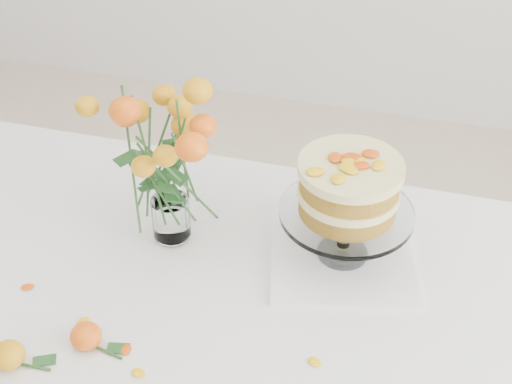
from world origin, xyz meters
TOP-DOWN VIEW (x-y plane):
  - table at (0.00, 0.00)m, footprint 1.43×0.93m
  - napkin at (0.30, 0.19)m, footprint 0.33×0.33m
  - cake_stand at (0.30, 0.19)m, footprint 0.26×0.26m
  - rose_vase at (-0.05, 0.16)m, footprint 0.33×0.33m
  - loose_rose_near at (-0.20, -0.22)m, footprint 0.10×0.06m
  - loose_rose_far at (-0.09, -0.15)m, footprint 0.10×0.06m
  - stray_petal_a at (-0.12, -0.10)m, footprint 0.03×0.02m
  - stray_petal_b at (-0.02, -0.14)m, footprint 0.03×0.02m
  - stray_petal_c at (0.02, -0.18)m, footprint 0.03×0.02m
  - stray_petal_d at (-0.26, -0.05)m, footprint 0.03×0.02m
  - stray_petal_f at (0.30, -0.08)m, footprint 0.03×0.02m

SIDE VIEW (x-z plane):
  - table at x=0.00m, z-range 0.30..1.05m
  - stray_petal_a at x=-0.12m, z-range 0.76..0.76m
  - stray_petal_b at x=-0.02m, z-range 0.76..0.76m
  - stray_petal_c at x=0.02m, z-range 0.76..0.76m
  - stray_petal_d at x=-0.26m, z-range 0.76..0.76m
  - stray_petal_f at x=0.30m, z-range 0.76..0.76m
  - napkin at x=0.30m, z-range 0.76..0.77m
  - loose_rose_far at x=-0.09m, z-range 0.76..0.80m
  - loose_rose_near at x=-0.20m, z-range 0.76..0.80m
  - cake_stand at x=0.30m, z-range 0.80..1.03m
  - rose_vase at x=-0.05m, z-range 0.79..1.18m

